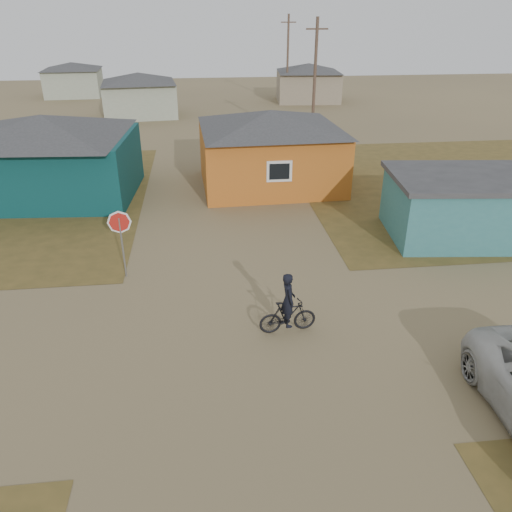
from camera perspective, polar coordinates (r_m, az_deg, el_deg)
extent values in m
plane|color=olive|center=(14.18, -0.58, -10.23)|extent=(120.00, 120.00, 0.00)
cube|color=brown|center=(29.87, 24.51, 7.63)|extent=(20.00, 18.00, 0.00)
cube|color=#093234|center=(26.79, -22.54, 9.40)|extent=(8.40, 6.54, 3.00)
pyramid|color=#323234|center=(26.34, -23.30, 13.54)|extent=(8.93, 7.08, 1.00)
cube|color=#BD621D|center=(26.50, 1.63, 11.23)|extent=(7.21, 6.24, 3.00)
pyramid|color=#323234|center=(26.05, 1.69, 15.37)|extent=(7.72, 6.76, 0.90)
cube|color=silver|center=(23.58, 2.68, 9.65)|extent=(1.20, 0.06, 1.00)
cube|color=black|center=(23.55, 2.69, 9.62)|extent=(0.95, 0.04, 0.75)
cube|color=#377879|center=(21.99, 22.99, 5.02)|extent=(6.39, 4.61, 2.40)
cube|color=#323234|center=(21.59, 23.59, 8.22)|extent=(6.71, 4.93, 0.20)
cube|color=#9CA38C|center=(46.10, -13.10, 17.04)|extent=(6.49, 5.60, 2.80)
pyramid|color=#323234|center=(45.86, -13.34, 19.25)|extent=(7.04, 6.15, 0.80)
cube|color=gray|center=(52.97, 5.97, 18.70)|extent=(6.41, 5.50, 2.80)
pyramid|color=#323234|center=(52.76, 6.07, 20.64)|extent=(6.95, 6.05, 0.80)
cube|color=#9CA38C|center=(59.15, -20.09, 18.10)|extent=(5.75, 5.28, 2.70)
pyramid|color=#323234|center=(58.97, -20.36, 19.72)|extent=(6.28, 5.81, 0.70)
cylinder|color=brown|center=(34.46, 6.69, 18.88)|extent=(0.20, 0.20, 8.00)
cube|color=brown|center=(34.19, 7.01, 24.36)|extent=(1.40, 0.10, 0.10)
cylinder|color=brown|center=(50.25, 3.63, 21.35)|extent=(0.20, 0.20, 8.00)
cube|color=brown|center=(50.07, 3.75, 25.12)|extent=(1.40, 0.10, 0.10)
cylinder|color=gray|center=(17.67, -14.99, 0.89)|extent=(0.06, 0.06, 2.22)
imported|color=black|center=(14.51, 3.64, -6.90)|extent=(1.72, 0.63, 1.01)
imported|color=black|center=(14.20, 3.70, -5.00)|extent=(0.45, 0.64, 1.66)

